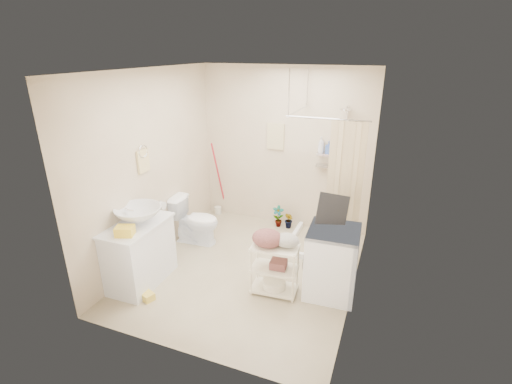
# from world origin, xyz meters

# --- Properties ---
(floor) EXTENTS (3.20, 3.20, 0.00)m
(floor) POSITION_xyz_m (0.00, 0.00, 0.00)
(floor) COLOR #B8AB8A
(floor) RESTS_ON ground
(ceiling) EXTENTS (2.80, 3.20, 0.04)m
(ceiling) POSITION_xyz_m (0.00, 0.00, 2.60)
(ceiling) COLOR silver
(ceiling) RESTS_ON ground
(wall_back) EXTENTS (2.80, 0.04, 2.60)m
(wall_back) POSITION_xyz_m (0.00, 1.60, 1.30)
(wall_back) COLOR beige
(wall_back) RESTS_ON ground
(wall_front) EXTENTS (2.80, 0.04, 2.60)m
(wall_front) POSITION_xyz_m (0.00, -1.60, 1.30)
(wall_front) COLOR beige
(wall_front) RESTS_ON ground
(wall_left) EXTENTS (0.04, 3.20, 2.60)m
(wall_left) POSITION_xyz_m (-1.40, 0.00, 1.30)
(wall_left) COLOR beige
(wall_left) RESTS_ON ground
(wall_right) EXTENTS (0.04, 3.20, 2.60)m
(wall_right) POSITION_xyz_m (1.40, 0.00, 1.30)
(wall_right) COLOR beige
(wall_right) RESTS_ON ground
(vanity) EXTENTS (0.54, 0.94, 0.82)m
(vanity) POSITION_xyz_m (-1.16, -0.74, 0.41)
(vanity) COLOR silver
(vanity) RESTS_ON ground
(sink) EXTENTS (0.70, 0.70, 0.20)m
(sink) POSITION_xyz_m (-1.17, -0.67, 0.92)
(sink) COLOR silver
(sink) RESTS_ON vanity
(counter_basket) EXTENTS (0.24, 0.22, 0.11)m
(counter_basket) POSITION_xyz_m (-1.09, -1.02, 0.88)
(counter_basket) COLOR yellow
(counter_basket) RESTS_ON vanity
(floor_basket) EXTENTS (0.28, 0.25, 0.12)m
(floor_basket) POSITION_xyz_m (-0.88, -1.03, 0.06)
(floor_basket) COLOR #EACC49
(floor_basket) RESTS_ON ground
(toilet) EXTENTS (0.74, 0.45, 0.73)m
(toilet) POSITION_xyz_m (-1.04, 0.45, 0.36)
(toilet) COLOR white
(toilet) RESTS_ON ground
(mop) EXTENTS (0.17, 0.17, 1.34)m
(mop) POSITION_xyz_m (-1.20, 1.50, 0.67)
(mop) COLOR red
(mop) RESTS_ON ground
(potted_plant_a) EXTENTS (0.21, 0.16, 0.37)m
(potted_plant_a) POSITION_xyz_m (-0.02, 1.40, 0.18)
(potted_plant_a) COLOR brown
(potted_plant_a) RESTS_ON ground
(potted_plant_b) EXTENTS (0.20, 0.20, 0.29)m
(potted_plant_b) POSITION_xyz_m (0.17, 1.40, 0.14)
(potted_plant_b) COLOR #9A5735
(potted_plant_b) RESTS_ON ground
(hanging_towel) EXTENTS (0.28, 0.03, 0.42)m
(hanging_towel) POSITION_xyz_m (-0.15, 1.58, 1.50)
(hanging_towel) COLOR beige
(hanging_towel) RESTS_ON wall_back
(towel_ring) EXTENTS (0.04, 0.22, 0.34)m
(towel_ring) POSITION_xyz_m (-1.38, -0.20, 1.47)
(towel_ring) COLOR #E9D189
(towel_ring) RESTS_ON wall_left
(tp_holder) EXTENTS (0.08, 0.12, 0.14)m
(tp_holder) POSITION_xyz_m (-1.36, 0.05, 0.72)
(tp_holder) COLOR white
(tp_holder) RESTS_ON wall_left
(shower) EXTENTS (1.10, 1.10, 2.10)m
(shower) POSITION_xyz_m (0.85, 1.05, 1.05)
(shower) COLOR white
(shower) RESTS_ON ground
(shampoo_bottle_a) EXTENTS (0.10, 0.10, 0.24)m
(shampoo_bottle_a) POSITION_xyz_m (0.60, 1.53, 1.44)
(shampoo_bottle_a) COLOR silver
(shampoo_bottle_a) RESTS_ON shower
(shampoo_bottle_b) EXTENTS (0.10, 0.10, 0.19)m
(shampoo_bottle_b) POSITION_xyz_m (0.72, 1.52, 1.42)
(shampoo_bottle_b) COLOR #3A56A3
(shampoo_bottle_b) RESTS_ON shower
(washing_machine) EXTENTS (0.62, 0.64, 0.86)m
(washing_machine) POSITION_xyz_m (1.14, -0.09, 0.43)
(washing_machine) COLOR white
(washing_machine) RESTS_ON ground
(laundry_rack) EXTENTS (0.58, 0.37, 0.77)m
(laundry_rack) POSITION_xyz_m (0.50, -0.33, 0.38)
(laundry_rack) COLOR white
(laundry_rack) RESTS_ON ground
(ironing_board) EXTENTS (0.37, 0.19, 1.26)m
(ironing_board) POSITION_xyz_m (1.04, -0.03, 0.63)
(ironing_board) COLOR black
(ironing_board) RESTS_ON ground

